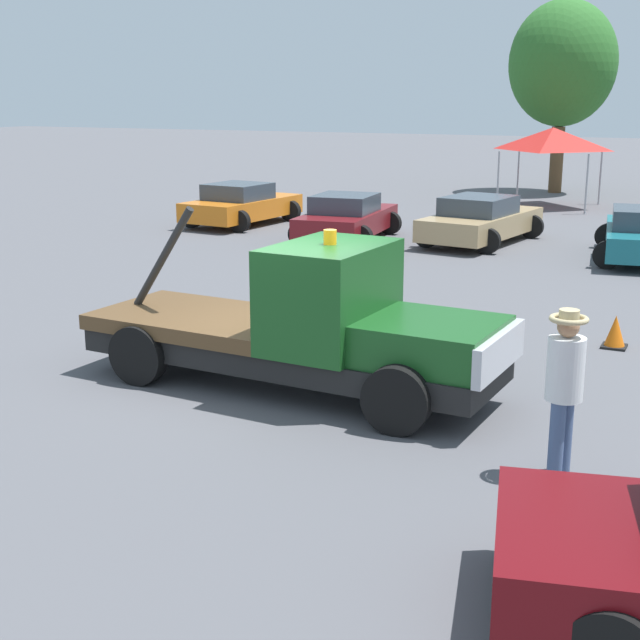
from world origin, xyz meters
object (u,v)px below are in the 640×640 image
object	(u,v)px
person_near_truck	(565,379)
canopy_tent_red	(553,139)
parked_car_maroon	(347,218)
traffic_cone	(615,333)
parked_car_tan	(481,220)
parked_car_orange	(241,205)
tow_truck	(311,328)
tree_left	(563,64)

from	to	relation	value
person_near_truck	canopy_tent_red	size ratio (longest dim) A/B	0.59
parked_car_maroon	person_near_truck	bearing A→B (deg)	-153.61
parked_car_maroon	traffic_cone	bearing A→B (deg)	-139.86
parked_car_tan	canopy_tent_red	world-z (taller)	canopy_tent_red
parked_car_orange	parked_car_tan	size ratio (longest dim) A/B	0.90
tow_truck	canopy_tent_red	size ratio (longest dim) A/B	1.96
traffic_cone	tree_left	bearing A→B (deg)	103.26
tow_truck	parked_car_tan	bearing A→B (deg)	98.91
tow_truck	person_near_truck	bearing A→B (deg)	-17.53
parked_car_maroon	canopy_tent_red	world-z (taller)	canopy_tent_red
person_near_truck	parked_car_orange	distance (m)	20.19
parked_car_tan	parked_car_orange	bearing A→B (deg)	96.55
parked_car_tan	tree_left	world-z (taller)	tree_left
person_near_truck	parked_car_maroon	distance (m)	16.43
tree_left	traffic_cone	world-z (taller)	tree_left
tree_left	parked_car_maroon	bearing A→B (deg)	-100.54
parked_car_tan	canopy_tent_red	xyz separation A→B (m)	(0.08, 9.25, 1.85)
tow_truck	tree_left	xyz separation A→B (m)	(-2.04, 28.11, 4.38)
parked_car_tan	parked_car_maroon	bearing A→B (deg)	116.96
person_near_truck	tree_left	bearing A→B (deg)	-66.39
parked_car_maroon	canopy_tent_red	xyz separation A→B (m)	(3.69, 10.45, 1.85)
tow_truck	traffic_cone	distance (m)	5.55
parked_car_orange	tow_truck	bearing A→B (deg)	-140.92
tree_left	traffic_cone	size ratio (longest dim) A/B	14.37
person_near_truck	parked_car_orange	size ratio (longest dim) A/B	0.43
tow_truck	canopy_tent_red	bearing A→B (deg)	96.47
tow_truck	parked_car_tan	size ratio (longest dim) A/B	1.28
parked_car_maroon	tree_left	bearing A→B (deg)	-16.08
traffic_cone	tow_truck	bearing A→B (deg)	-130.80
tow_truck	canopy_tent_red	world-z (taller)	canopy_tent_red
tow_truck	person_near_truck	xyz separation A→B (m)	(3.74, -1.43, 0.20)
canopy_tent_red	traffic_cone	size ratio (longest dim) A/B	5.84
parked_car_tan	traffic_cone	world-z (taller)	parked_car_tan
parked_car_maroon	traffic_cone	size ratio (longest dim) A/B	8.25
parked_car_orange	traffic_cone	world-z (taller)	parked_car_orange
tow_truck	parked_car_maroon	distance (m)	13.45
person_near_truck	traffic_cone	bearing A→B (deg)	-75.99
canopy_tent_red	traffic_cone	bearing A→B (deg)	-75.51
parked_car_tan	traffic_cone	bearing A→B (deg)	-144.13
tow_truck	tree_left	bearing A→B (deg)	97.49
tree_left	traffic_cone	distance (m)	25.11
parked_car_orange	canopy_tent_red	bearing A→B (deg)	-36.37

